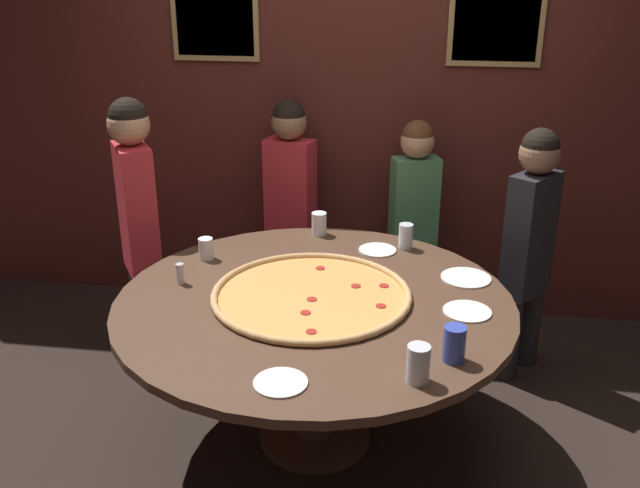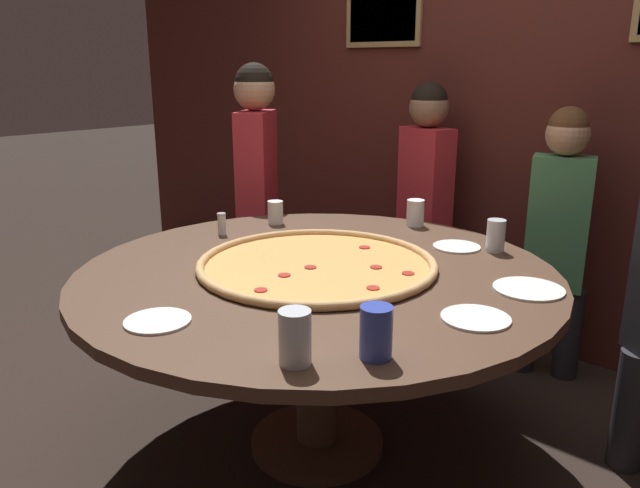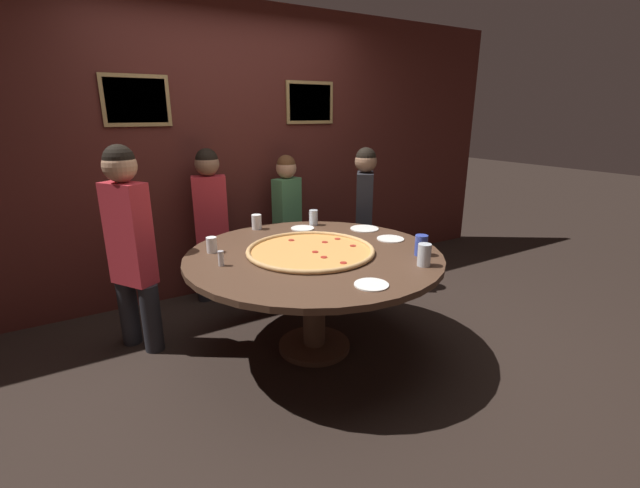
% 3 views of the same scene
% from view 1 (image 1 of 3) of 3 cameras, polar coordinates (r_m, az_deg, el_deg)
% --- Properties ---
extents(ground_plane, '(24.00, 24.00, 0.00)m').
position_cam_1_polar(ground_plane, '(3.52, -0.43, -15.27)').
color(ground_plane, black).
extents(back_wall, '(6.40, 0.08, 2.60)m').
position_cam_1_polar(back_wall, '(4.34, 2.51, 11.10)').
color(back_wall, '#4C1E19').
rests_on(back_wall, ground_plane).
extents(dining_table, '(1.75, 1.75, 0.74)m').
position_cam_1_polar(dining_table, '(3.18, -0.46, -6.29)').
color(dining_table, '#4C3323').
rests_on(dining_table, ground_plane).
extents(giant_pizza, '(0.88, 0.88, 0.03)m').
position_cam_1_polar(giant_pizza, '(3.14, -0.70, -4.07)').
color(giant_pizza, '#E0994C').
rests_on(giant_pizza, dining_table).
extents(drink_cup_near_right, '(0.08, 0.08, 0.14)m').
position_cam_1_polar(drink_cup_near_right, '(2.70, 10.69, -7.85)').
color(drink_cup_near_right, '#384CB7').
rests_on(drink_cup_near_right, dining_table).
extents(drink_cup_by_shaker, '(0.08, 0.08, 0.14)m').
position_cam_1_polar(drink_cup_by_shaker, '(2.55, 7.86, -9.48)').
color(drink_cup_by_shaker, silver).
rests_on(drink_cup_by_shaker, dining_table).
extents(drink_cup_beside_pizza, '(0.08, 0.08, 0.12)m').
position_cam_1_polar(drink_cup_beside_pizza, '(3.81, -0.07, 1.64)').
color(drink_cup_beside_pizza, white).
rests_on(drink_cup_beside_pizza, dining_table).
extents(drink_cup_near_left, '(0.07, 0.07, 0.11)m').
position_cam_1_polar(drink_cup_near_left, '(3.55, -9.11, -0.36)').
color(drink_cup_near_left, white).
rests_on(drink_cup_near_left, dining_table).
extents(drink_cup_far_left, '(0.07, 0.07, 0.13)m').
position_cam_1_polar(drink_cup_far_left, '(3.66, 6.87, 0.62)').
color(drink_cup_far_left, silver).
rests_on(drink_cup_far_left, dining_table).
extents(white_plate_beside_cup, '(0.23, 0.23, 0.01)m').
position_cam_1_polar(white_plate_beside_cup, '(3.38, 11.60, -2.67)').
color(white_plate_beside_cup, white).
rests_on(white_plate_beside_cup, dining_table).
extents(white_plate_right_side, '(0.19, 0.19, 0.01)m').
position_cam_1_polar(white_plate_right_side, '(2.56, -3.18, -11.01)').
color(white_plate_right_side, white).
rests_on(white_plate_right_side, dining_table).
extents(white_plate_near_front, '(0.20, 0.20, 0.01)m').
position_cam_1_polar(white_plate_near_front, '(3.08, 11.69, -5.30)').
color(white_plate_near_front, white).
rests_on(white_plate_near_front, dining_table).
extents(white_plate_left_side, '(0.19, 0.19, 0.01)m').
position_cam_1_polar(white_plate_left_side, '(3.63, 4.62, -0.48)').
color(white_plate_left_side, white).
rests_on(white_plate_left_side, dining_table).
extents(condiment_shaker, '(0.04, 0.04, 0.10)m').
position_cam_1_polar(condiment_shaker, '(3.31, -11.11, -2.34)').
color(condiment_shaker, silver).
rests_on(condiment_shaker, dining_table).
extents(diner_far_left, '(0.34, 0.22, 1.28)m').
position_cam_1_polar(diner_far_left, '(4.21, 7.50, 2.40)').
color(diner_far_left, '#232328').
rests_on(diner_far_left, ground_plane).
extents(diner_side_right, '(0.31, 0.38, 1.47)m').
position_cam_1_polar(diner_side_right, '(3.97, -14.37, 2.27)').
color(diner_side_right, '#232328').
rests_on(diner_side_right, ground_plane).
extents(diner_far_right, '(0.36, 0.22, 1.37)m').
position_cam_1_polar(diner_far_right, '(4.28, -2.39, 3.64)').
color(diner_far_right, '#232328').
rests_on(diner_far_right, ground_plane).
extents(diner_centre_back, '(0.30, 0.34, 1.36)m').
position_cam_1_polar(diner_centre_back, '(3.83, 16.39, 0.30)').
color(diner_centre_back, '#232328').
rests_on(diner_centre_back, ground_plane).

